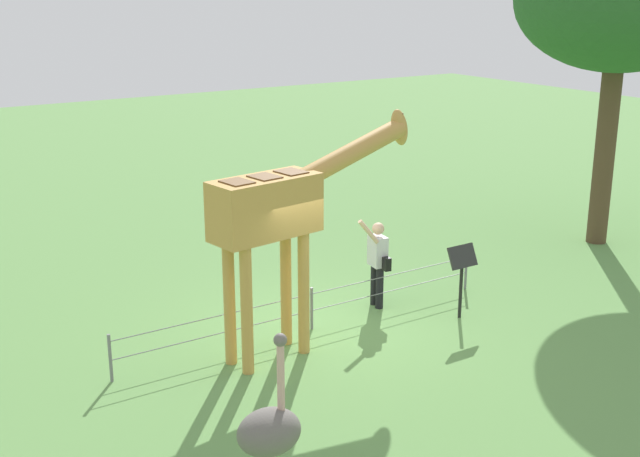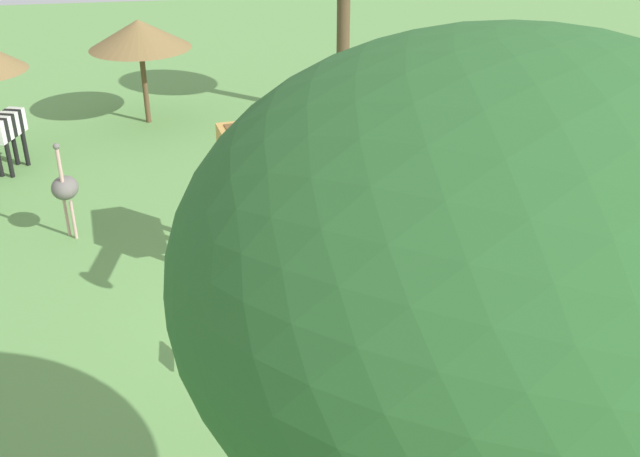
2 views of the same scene
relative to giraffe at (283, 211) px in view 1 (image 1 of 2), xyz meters
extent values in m
plane|color=#60934C|center=(0.83, 0.40, -2.33)|extent=(60.00, 60.00, 0.00)
cylinder|color=#C69347|center=(0.18, 0.25, -1.33)|extent=(0.18, 0.18, 2.00)
cylinder|color=#C69347|center=(0.24, -0.19, -1.33)|extent=(0.18, 0.18, 2.00)
cylinder|color=#C69347|center=(-0.91, 0.09, -1.33)|extent=(0.18, 0.18, 2.00)
cylinder|color=#C69347|center=(-0.85, -0.34, -1.33)|extent=(0.18, 0.18, 2.00)
cube|color=#C69347|center=(-0.33, -0.05, 0.12)|extent=(1.78, 0.93, 0.90)
cube|color=brown|center=(0.16, 0.02, 0.58)|extent=(0.42, 0.49, 0.02)
cube|color=brown|center=(-0.33, -0.05, 0.58)|extent=(0.42, 0.49, 0.02)
cube|color=brown|center=(-0.83, -0.12, 0.58)|extent=(0.42, 0.49, 0.02)
cylinder|color=#C69347|center=(1.37, 0.20, 0.69)|extent=(2.36, 0.65, 0.91)
ellipsoid|color=#C69347|center=(2.49, 0.36, 0.99)|extent=(0.47, 0.32, 0.69)
cylinder|color=brown|center=(2.49, 0.42, 1.17)|extent=(0.05, 0.05, 0.14)
cylinder|color=brown|center=(2.49, 0.30, 1.17)|extent=(0.05, 0.05, 0.14)
cylinder|color=black|center=(2.36, 0.63, -1.94)|extent=(0.14, 0.14, 0.78)
cylinder|color=black|center=(2.39, 0.83, -1.94)|extent=(0.14, 0.14, 0.78)
cube|color=silver|center=(2.38, 0.73, -1.27)|extent=(0.29, 0.39, 0.55)
sphere|color=#D8AD8C|center=(2.38, 0.73, -0.86)|extent=(0.22, 0.22, 0.22)
cylinder|color=#D8AD8C|center=(2.08, 0.61, -0.84)|extent=(0.42, 0.14, 0.48)
cylinder|color=#D8AD8C|center=(2.41, 0.95, -1.28)|extent=(0.08, 0.08, 0.50)
cube|color=black|center=(2.39, 0.51, -1.45)|extent=(0.15, 0.22, 0.24)
ellipsoid|color=#66605B|center=(-2.41, -3.75, -1.15)|extent=(0.70, 0.56, 0.49)
cylinder|color=#CC9E93|center=(-2.26, -3.75, -0.60)|extent=(0.08, 0.08, 0.80)
sphere|color=#66605B|center=(-2.26, -3.75, -0.15)|extent=(0.14, 0.14, 0.14)
cylinder|color=brown|center=(8.89, 1.11, -0.32)|extent=(0.44, 0.44, 4.02)
cylinder|color=black|center=(3.28, -0.49, -1.85)|extent=(0.06, 0.06, 0.95)
cube|color=#2D2D2D|center=(3.28, -0.49, -1.20)|extent=(0.56, 0.21, 0.38)
cylinder|color=slate|center=(-2.67, 0.50, -1.95)|extent=(0.05, 0.05, 0.75)
cylinder|color=slate|center=(0.83, 0.50, -1.95)|extent=(0.05, 0.05, 0.75)
cylinder|color=slate|center=(4.33, 0.50, -1.95)|extent=(0.05, 0.05, 0.75)
cube|color=slate|center=(0.83, 0.50, -1.69)|extent=(7.00, 0.01, 0.01)
cube|color=slate|center=(0.83, 0.50, -1.99)|extent=(7.00, 0.01, 0.01)
camera|label=1|loc=(-6.08, -10.34, 3.30)|focal=46.05mm
camera|label=2|loc=(12.88, -0.77, 5.53)|focal=42.32mm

